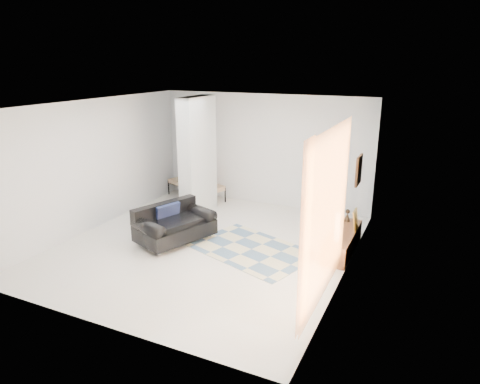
% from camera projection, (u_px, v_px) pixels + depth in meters
% --- Properties ---
extents(floor, '(6.00, 6.00, 0.00)m').
position_uv_depth(floor, '(207.00, 245.00, 8.61)').
color(floor, silver).
rests_on(floor, ground).
extents(ceiling, '(6.00, 6.00, 0.00)m').
position_uv_depth(ceiling, '(203.00, 105.00, 7.79)').
color(ceiling, white).
rests_on(ceiling, wall_back).
extents(wall_back, '(6.00, 0.00, 6.00)m').
position_uv_depth(wall_back, '(264.00, 150.00, 10.80)').
color(wall_back, silver).
rests_on(wall_back, ground).
extents(wall_front, '(6.00, 0.00, 6.00)m').
position_uv_depth(wall_front, '(92.00, 233.00, 5.60)').
color(wall_front, silver).
rests_on(wall_front, ground).
extents(wall_left, '(0.00, 6.00, 6.00)m').
position_uv_depth(wall_left, '(95.00, 164.00, 9.31)').
color(wall_left, silver).
rests_on(wall_left, ground).
extents(wall_right, '(0.00, 6.00, 6.00)m').
position_uv_depth(wall_right, '(350.00, 197.00, 7.09)').
color(wall_right, silver).
rests_on(wall_right, ground).
extents(partition_column, '(0.35, 1.20, 2.80)m').
position_uv_depth(partition_column, '(198.00, 157.00, 10.03)').
color(partition_column, silver).
rests_on(partition_column, floor).
extents(hallway_door, '(0.85, 0.06, 2.04)m').
position_uv_depth(hallway_door, '(192.00, 158.00, 11.72)').
color(hallway_door, white).
rests_on(hallway_door, floor).
extents(curtain, '(0.00, 2.55, 2.55)m').
position_uv_depth(curtain, '(328.00, 215.00, 6.11)').
color(curtain, '#FF9343').
rests_on(curtain, wall_right).
extents(wall_art, '(0.04, 0.45, 0.55)m').
position_uv_depth(wall_art, '(359.00, 170.00, 7.80)').
color(wall_art, '#3F2311').
rests_on(wall_art, wall_right).
extents(media_console, '(0.45, 1.64, 0.80)m').
position_uv_depth(media_console, '(342.00, 241.00, 8.31)').
color(media_console, brown).
rests_on(media_console, floor).
extents(loveseat, '(1.38, 1.75, 0.76)m').
position_uv_depth(loveseat, '(173.00, 224.00, 8.75)').
color(loveseat, silver).
rests_on(loveseat, floor).
extents(daybed, '(1.77, 1.22, 0.77)m').
position_uv_depth(daybed, '(196.00, 183.00, 11.50)').
color(daybed, black).
rests_on(daybed, floor).
extents(area_rug, '(2.73, 2.24, 0.01)m').
position_uv_depth(area_rug, '(252.00, 249.00, 8.42)').
color(area_rug, beige).
rests_on(area_rug, floor).
extents(cylinder_lamp, '(0.10, 0.10, 0.54)m').
position_uv_depth(cylinder_lamp, '(337.00, 227.00, 7.77)').
color(cylinder_lamp, beige).
rests_on(cylinder_lamp, media_console).
extents(bronze_figurine, '(0.14, 0.14, 0.25)m').
position_uv_depth(bronze_figurine, '(347.00, 215.00, 8.77)').
color(bronze_figurine, '#332316').
rests_on(bronze_figurine, media_console).
extents(vase, '(0.19, 0.19, 0.19)m').
position_uv_depth(vase, '(338.00, 231.00, 8.05)').
color(vase, silver).
rests_on(vase, media_console).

